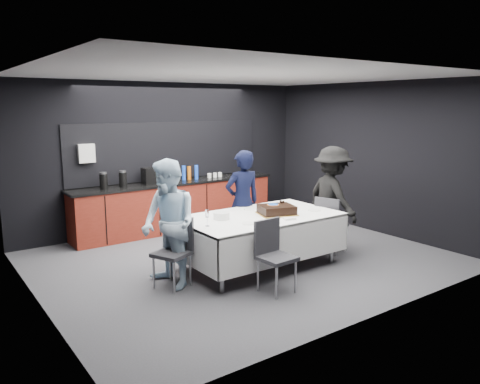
% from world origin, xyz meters
% --- Properties ---
extents(ground, '(6.00, 6.00, 0.00)m').
position_xyz_m(ground, '(0.00, 0.00, 0.00)').
color(ground, '#444449').
rests_on(ground, ground).
extents(room_shell, '(6.04, 5.04, 2.82)m').
position_xyz_m(room_shell, '(0.00, 0.00, 1.86)').
color(room_shell, white).
rests_on(room_shell, ground).
extents(kitchenette, '(4.10, 0.64, 2.05)m').
position_xyz_m(kitchenette, '(-0.02, 2.22, 0.54)').
color(kitchenette, '#62190F').
rests_on(kitchenette, ground).
extents(party_table, '(2.32, 1.32, 0.78)m').
position_xyz_m(party_table, '(0.00, -0.40, 0.64)').
color(party_table, '#99999E').
rests_on(party_table, ground).
extents(cake_assembly, '(0.64, 0.57, 0.17)m').
position_xyz_m(cake_assembly, '(0.24, -0.49, 0.85)').
color(cake_assembly, gold).
rests_on(cake_assembly, party_table).
extents(plate_stack, '(0.23, 0.23, 0.10)m').
position_xyz_m(plate_stack, '(-0.59, -0.28, 0.83)').
color(plate_stack, white).
rests_on(plate_stack, party_table).
extents(loose_plate_near, '(0.18, 0.18, 0.01)m').
position_xyz_m(loose_plate_near, '(-0.44, -0.71, 0.78)').
color(loose_plate_near, white).
rests_on(loose_plate_near, party_table).
extents(loose_plate_right_a, '(0.22, 0.22, 0.01)m').
position_xyz_m(loose_plate_right_a, '(0.76, -0.15, 0.78)').
color(loose_plate_right_a, white).
rests_on(loose_plate_right_a, party_table).
extents(loose_plate_right_b, '(0.20, 0.20, 0.01)m').
position_xyz_m(loose_plate_right_b, '(0.87, -0.64, 0.78)').
color(loose_plate_right_b, white).
rests_on(loose_plate_right_b, party_table).
extents(loose_plate_far, '(0.22, 0.22, 0.01)m').
position_xyz_m(loose_plate_far, '(0.13, 0.00, 0.78)').
color(loose_plate_far, white).
rests_on(loose_plate_far, party_table).
extents(fork_pile, '(0.19, 0.15, 0.03)m').
position_xyz_m(fork_pile, '(0.18, -0.85, 0.79)').
color(fork_pile, white).
rests_on(fork_pile, party_table).
extents(champagne_flute, '(0.06, 0.06, 0.22)m').
position_xyz_m(champagne_flute, '(-0.96, -0.49, 0.94)').
color(champagne_flute, white).
rests_on(champagne_flute, party_table).
extents(chair_left, '(0.55, 0.55, 0.92)m').
position_xyz_m(chair_left, '(-1.36, -0.33, 0.53)').
color(chair_left, '#2C2C31').
rests_on(chair_left, ground).
extents(chair_right, '(0.53, 0.53, 0.92)m').
position_xyz_m(chair_right, '(1.30, -0.56, 0.53)').
color(chair_right, '#2C2C31').
rests_on(chair_right, ground).
extents(chair_near, '(0.45, 0.45, 0.92)m').
position_xyz_m(chair_near, '(-0.43, -1.22, 0.53)').
color(chair_near, '#2C2C31').
rests_on(chair_near, ground).
extents(person_center, '(0.65, 0.47, 1.67)m').
position_xyz_m(person_center, '(0.20, 0.31, 0.83)').
color(person_center, black).
rests_on(person_center, ground).
extents(person_left, '(0.72, 0.88, 1.69)m').
position_xyz_m(person_left, '(-1.45, -0.34, 0.85)').
color(person_left, '#C5E1F7').
rests_on(person_left, ground).
extents(person_right, '(0.80, 1.19, 1.71)m').
position_xyz_m(person_right, '(1.55, -0.37, 0.85)').
color(person_right, black).
rests_on(person_right, ground).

